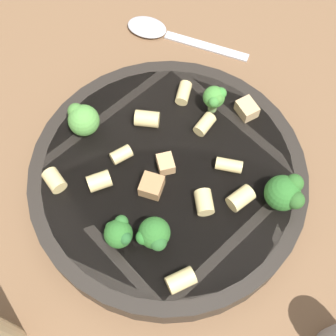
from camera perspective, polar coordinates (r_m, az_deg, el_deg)
name	(u,v)px	position (r m, az deg, el deg)	size (l,w,h in m)	color
ground_plane	(168,187)	(0.53, 0.00, -2.30)	(2.00, 2.00, 0.00)	brown
pasta_bowl	(168,179)	(0.51, 0.00, -1.29)	(0.30, 0.30, 0.04)	#28231E
broccoli_floret_0	(215,98)	(0.51, 5.72, 8.52)	(0.03, 0.03, 0.04)	#84AD60
broccoli_floret_1	(119,233)	(0.45, -6.03, -7.86)	(0.03, 0.03, 0.03)	#84AD60
broccoli_floret_2	(285,193)	(0.47, 14.10, -2.96)	(0.04, 0.04, 0.04)	#93B766
broccoli_floret_3	(83,119)	(0.51, -10.37, 5.89)	(0.03, 0.04, 0.04)	#84AD60
broccoli_floret_4	(154,234)	(0.44, -1.72, -8.10)	(0.03, 0.03, 0.04)	#9EC175
rigatoni_0	(205,124)	(0.51, 4.49, 5.33)	(0.01, 0.01, 0.02)	#E0C67F
rigatoni_1	(54,180)	(0.49, -13.68, -1.48)	(0.02, 0.02, 0.02)	#E0C67F
rigatoni_2	(204,202)	(0.47, 4.43, -4.18)	(0.02, 0.02, 0.02)	#E0C67F
rigatoni_3	(181,280)	(0.45, 1.58, -13.52)	(0.02, 0.02, 0.03)	#E0C67F
rigatoni_4	(241,198)	(0.48, 8.84, -3.66)	(0.02, 0.02, 0.03)	#E0C67F
rigatoni_5	(229,165)	(0.49, 7.43, 0.34)	(0.01, 0.01, 0.03)	#E0C67F
rigatoni_6	(99,181)	(0.48, -8.38, -1.59)	(0.02, 0.02, 0.02)	#E0C67F
rigatoni_7	(147,119)	(0.51, -2.53, 6.02)	(0.02, 0.02, 0.03)	#E0C67F
rigatoni_8	(121,155)	(0.50, -5.73, 1.63)	(0.01, 0.01, 0.02)	#E0C67F
rigatoni_9	(184,93)	(0.54, 1.91, 9.13)	(0.01, 0.01, 0.03)	#E0C67F
chicken_chunk_0	(247,109)	(0.53, 9.59, 7.12)	(0.02, 0.02, 0.02)	tan
chicken_chunk_1	(152,186)	(0.48, -2.01, -2.19)	(0.02, 0.02, 0.02)	#A87A4C
chicken_chunk_2	(166,164)	(0.49, -0.30, 0.53)	(0.02, 0.02, 0.01)	tan
spoon	(162,32)	(0.65, -0.70, 16.25)	(0.14, 0.13, 0.01)	silver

